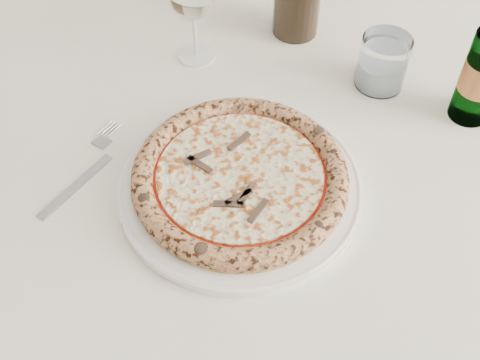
# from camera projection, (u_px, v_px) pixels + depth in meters

# --- Properties ---
(floor) EXTENTS (5.00, 6.00, 0.02)m
(floor) POSITION_uv_depth(u_px,v_px,m) (285.00, 339.00, 1.49)
(floor) COLOR slate
(floor) RESTS_ON ground
(dining_table) EXTENTS (1.62, 1.00, 0.76)m
(dining_table) POSITION_uv_depth(u_px,v_px,m) (258.00, 173.00, 0.93)
(dining_table) COLOR brown
(dining_table) RESTS_ON floor
(plate) EXTENTS (0.33, 0.33, 0.02)m
(plate) POSITION_uv_depth(u_px,v_px,m) (240.00, 185.00, 0.80)
(plate) COLOR white
(plate) RESTS_ON dining_table
(pizza) EXTENTS (0.29, 0.29, 0.03)m
(pizza) POSITION_uv_depth(u_px,v_px,m) (240.00, 177.00, 0.79)
(pizza) COLOR #D6B778
(pizza) RESTS_ON plate
(fork) EXTENTS (0.05, 0.19, 0.00)m
(fork) POSITION_uv_depth(u_px,v_px,m) (85.00, 171.00, 0.83)
(fork) COLOR #9E9FA3
(fork) RESTS_ON dining_table
(tumbler) EXTENTS (0.07, 0.07, 0.08)m
(tumbler) POSITION_uv_depth(u_px,v_px,m) (382.00, 65.00, 0.92)
(tumbler) COLOR white
(tumbler) RESTS_ON dining_table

